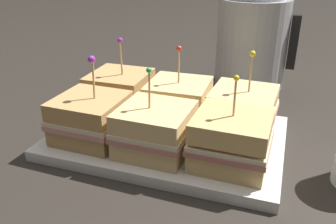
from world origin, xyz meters
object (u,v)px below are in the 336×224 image
Objects in this scene: kettle_steel at (252,42)px; sandwich_back_right at (243,110)px; sandwich_front_left at (91,118)px; sandwich_front_right at (231,140)px; sandwich_front_center at (155,129)px; sandwich_back_center at (178,101)px; serving_platter at (168,137)px; sandwich_back_left at (120,92)px.

sandwich_back_right is at bearing -85.23° from kettle_steel.
sandwich_front_right is at bearing -0.23° from sandwich_front_left.
sandwich_front_center is 0.95× the size of sandwich_back_right.
sandwich_front_left reaches higher than sandwich_back_center.
sandwich_front_left is at bearing -153.58° from sandwich_back_right.
kettle_steel reaches higher than serving_platter.
sandwich_back_center reaches higher than sandwich_front_center.
kettle_steel is at bearing 53.33° from sandwich_back_left.
serving_platter is at bearing -26.57° from sandwich_back_left.
sandwich_back_center is 0.98× the size of sandwich_back_right.
sandwich_back_right is 0.30m from kettle_steel.
sandwich_back_left reaches higher than sandwich_front_left.
serving_platter is 0.14m from sandwich_front_right.
kettle_steel is (0.10, 0.29, 0.05)m from sandwich_back_center.
sandwich_front_right is 0.41m from kettle_steel.
serving_platter is 2.73× the size of sandwich_front_left.
sandwich_back_left is at bearing 134.76° from sandwich_front_center.
sandwich_back_right reaches higher than sandwich_front_right.
sandwich_front_left is at bearing 179.77° from sandwich_front_right.
kettle_steel is at bearing 62.50° from sandwich_front_left.
sandwich_front_center is 0.17m from sandwich_back_right.
sandwich_front_left is 0.60× the size of kettle_steel.
sandwich_back_right is 0.60× the size of kettle_steel.
sandwich_front_center is 0.97× the size of sandwich_back_center.
sandwich_front_left is 1.05× the size of sandwich_front_center.
sandwich_front_left is 0.26m from sandwich_back_right.
serving_platter is at bearing -88.02° from sandwich_back_center.
sandwich_front_left reaches higher than sandwich_front_center.
sandwich_front_center is (0.12, -0.00, -0.00)m from sandwich_front_left.
sandwich_back_left is at bearing 179.90° from sandwich_back_right.
sandwich_front_center is 0.99× the size of sandwich_front_right.
sandwich_back_right is at bearing -0.10° from sandwich_back_left.
sandwich_back_right is at bearing 26.66° from serving_platter.
sandwich_back_left reaches higher than serving_platter.
sandwich_back_center reaches higher than serving_platter.
serving_platter is at bearing 89.94° from sandwich_front_center.
sandwich_back_left is at bearing -126.67° from kettle_steel.
sandwich_front_center is 0.93× the size of sandwich_back_left.
sandwich_back_right is at bearing 90.13° from sandwich_front_right.
sandwich_front_center is at bearing -103.03° from kettle_steel.
sandwich_front_right is at bearing -44.44° from sandwich_back_center.
sandwich_back_left is (-0.24, 0.12, 0.00)m from sandwich_front_right.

